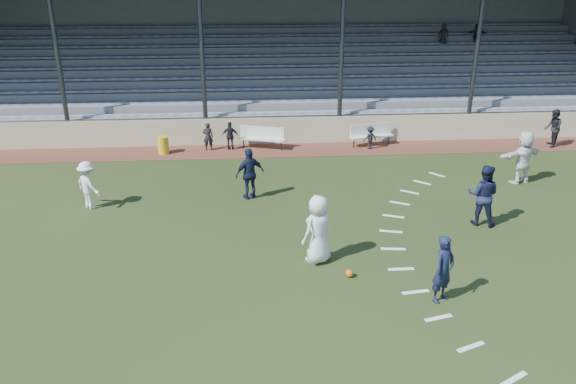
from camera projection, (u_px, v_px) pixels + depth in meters
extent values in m
plane|color=#233114|center=(295.00, 273.00, 14.80)|extent=(90.00, 90.00, 0.00)
cube|color=#532C21|center=(275.00, 150.00, 24.49)|extent=(34.00, 2.00, 0.02)
cube|color=#B9AD8E|center=(273.00, 131.00, 25.24)|extent=(34.00, 0.18, 1.20)
cube|color=silver|center=(262.00, 139.00, 24.51)|extent=(2.03, 0.97, 0.06)
cube|color=silver|center=(262.00, 132.00, 24.62)|extent=(1.93, 0.65, 0.54)
cylinder|color=#33353B|center=(244.00, 143.00, 24.77)|extent=(0.06, 0.06, 0.40)
cylinder|color=#33353B|center=(281.00, 146.00, 24.42)|extent=(0.06, 0.06, 0.40)
cube|color=silver|center=(372.00, 136.00, 24.93)|extent=(2.04, 0.88, 0.06)
cube|color=silver|center=(371.00, 130.00, 25.04)|extent=(1.95, 0.55, 0.54)
cylinder|color=#33353B|center=(354.00, 143.00, 24.77)|extent=(0.06, 0.06, 0.40)
cylinder|color=#33353B|center=(388.00, 140.00, 25.26)|extent=(0.06, 0.06, 0.40)
cylinder|color=gold|center=(163.00, 145.00, 23.94)|extent=(0.46, 0.46, 0.74)
sphere|color=#D45C0C|center=(350.00, 273.00, 14.59)|extent=(0.21, 0.21, 0.21)
imported|color=white|center=(318.00, 229.00, 15.05)|extent=(1.12, 1.05, 1.93)
imported|color=#131A35|center=(444.00, 269.00, 13.31)|extent=(0.74, 0.70, 1.71)
imported|color=#131A35|center=(483.00, 195.00, 17.26)|extent=(1.17, 1.08, 1.94)
imported|color=white|center=(88.00, 185.00, 18.47)|extent=(1.18, 1.15, 1.62)
imported|color=#131A35|center=(250.00, 174.00, 19.21)|extent=(1.14, 0.85, 1.80)
imported|color=white|center=(523.00, 157.00, 20.59)|extent=(1.92, 1.17, 1.97)
imported|color=black|center=(553.00, 128.00, 24.68)|extent=(0.84, 0.96, 1.67)
imported|color=black|center=(208.00, 137.00, 24.28)|extent=(0.45, 0.30, 1.22)
imported|color=black|center=(230.00, 136.00, 24.35)|extent=(0.76, 0.41, 1.23)
imported|color=black|center=(370.00, 138.00, 24.50)|extent=(0.74, 0.57, 1.01)
cube|color=slate|center=(273.00, 127.00, 25.75)|extent=(34.00, 0.80, 1.20)
cube|color=gray|center=(272.00, 113.00, 25.59)|extent=(33.00, 0.28, 0.10)
cube|color=slate|center=(272.00, 119.00, 26.41)|extent=(34.00, 0.80, 1.60)
cube|color=gray|center=(272.00, 100.00, 26.18)|extent=(33.00, 0.28, 0.10)
cube|color=slate|center=(271.00, 110.00, 27.07)|extent=(34.00, 0.80, 2.00)
cube|color=gray|center=(271.00, 88.00, 26.77)|extent=(33.00, 0.28, 0.10)
cube|color=slate|center=(270.00, 103.00, 27.74)|extent=(34.00, 0.80, 2.40)
cube|color=gray|center=(270.00, 77.00, 27.36)|extent=(33.00, 0.28, 0.10)
cube|color=slate|center=(269.00, 95.00, 28.40)|extent=(34.00, 0.80, 2.80)
cube|color=gray|center=(269.00, 66.00, 27.94)|extent=(33.00, 0.28, 0.10)
cube|color=slate|center=(269.00, 88.00, 29.06)|extent=(34.00, 0.80, 3.20)
cube|color=gray|center=(268.00, 55.00, 28.53)|extent=(33.00, 0.28, 0.10)
cube|color=slate|center=(268.00, 81.00, 29.73)|extent=(34.00, 0.80, 3.60)
cube|color=gray|center=(268.00, 45.00, 29.12)|extent=(33.00, 0.28, 0.10)
cube|color=slate|center=(267.00, 74.00, 30.39)|extent=(34.00, 0.80, 4.00)
cube|color=gray|center=(267.00, 35.00, 29.71)|extent=(33.00, 0.28, 0.10)
cube|color=slate|center=(267.00, 68.00, 31.05)|extent=(34.00, 0.80, 4.40)
cube|color=gray|center=(266.00, 26.00, 30.29)|extent=(33.00, 0.28, 0.10)
cube|color=slate|center=(266.00, 48.00, 31.23)|extent=(34.00, 0.40, 6.40)
cylinder|color=#33353B|center=(60.00, 74.00, 23.72)|extent=(0.20, 0.20, 6.50)
cylinder|color=#33353B|center=(203.00, 72.00, 24.13)|extent=(0.20, 0.20, 6.50)
cylinder|color=#33353B|center=(341.00, 70.00, 24.53)|extent=(0.20, 0.20, 6.50)
cylinder|color=#33353B|center=(474.00, 68.00, 24.94)|extent=(0.20, 0.20, 6.50)
cylinder|color=#33353B|center=(273.00, 117.00, 24.99)|extent=(34.00, 0.05, 0.05)
imported|color=black|center=(444.00, 34.00, 29.51)|extent=(0.58, 0.43, 1.08)
imported|color=black|center=(477.00, 34.00, 29.63)|extent=(1.04, 0.66, 1.07)
cube|color=white|center=(437.00, 175.00, 21.69)|extent=(0.54, 0.61, 0.01)
cube|color=white|center=(422.00, 183.00, 20.91)|extent=(0.59, 0.56, 0.01)
cube|color=white|center=(410.00, 192.00, 20.04)|extent=(0.64, 0.51, 0.01)
cube|color=white|center=(400.00, 203.00, 19.11)|extent=(0.67, 0.44, 0.01)
cube|color=white|center=(393.00, 216.00, 18.12)|extent=(0.70, 0.37, 0.01)
cube|color=white|center=(391.00, 231.00, 17.10)|extent=(0.71, 0.29, 0.01)
cube|color=white|center=(393.00, 249.00, 16.05)|extent=(0.71, 0.21, 0.01)
cube|color=white|center=(401.00, 269.00, 14.99)|extent=(0.70, 0.12, 0.01)
cube|color=white|center=(416.00, 292.00, 13.95)|extent=(0.71, 0.21, 0.01)
cube|color=white|center=(438.00, 318.00, 12.93)|extent=(0.71, 0.29, 0.01)
cube|color=white|center=(471.00, 347.00, 11.95)|extent=(0.70, 0.37, 0.01)
cube|color=white|center=(514.00, 379.00, 11.03)|extent=(0.67, 0.44, 0.01)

